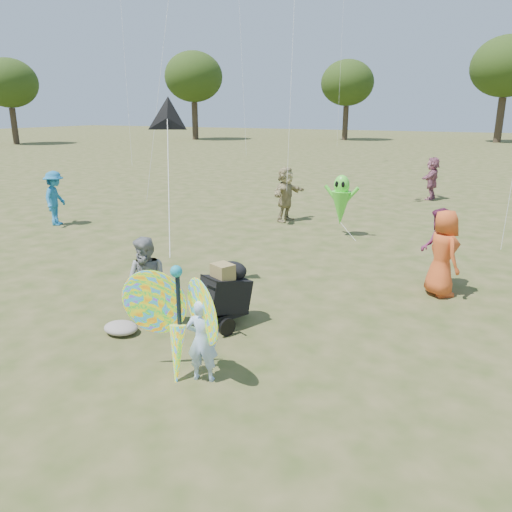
{
  "coord_description": "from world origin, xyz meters",
  "views": [
    {
      "loc": [
        3.44,
        -5.75,
        3.5
      ],
      "look_at": [
        -0.2,
        1.5,
        1.1
      ],
      "focal_mm": 35.0,
      "sensor_mm": 36.0,
      "label": 1
    }
  ],
  "objects_px": {
    "adult_man": "(148,284)",
    "crowd_i": "(55,198)",
    "jogging_stroller": "(226,290)",
    "alien_kite": "(341,202)",
    "crowd_d": "(286,194)",
    "crowd_e": "(437,248)",
    "crowd_j": "(432,178)",
    "crowd_a": "(443,253)",
    "butterfly_kite": "(178,322)",
    "child_girl": "(202,340)"
  },
  "relations": [
    {
      "from": "crowd_e",
      "to": "alien_kite",
      "type": "relative_size",
      "value": 0.93
    },
    {
      "from": "jogging_stroller",
      "to": "crowd_d",
      "type": "bearing_deg",
      "value": 130.39
    },
    {
      "from": "adult_man",
      "to": "alien_kite",
      "type": "relative_size",
      "value": 0.89
    },
    {
      "from": "crowd_d",
      "to": "jogging_stroller",
      "type": "distance_m",
      "value": 8.21
    },
    {
      "from": "crowd_e",
      "to": "jogging_stroller",
      "type": "xyz_separation_m",
      "value": [
        -2.85,
        -3.55,
        -0.19
      ]
    },
    {
      "from": "crowd_a",
      "to": "crowd_d",
      "type": "bearing_deg",
      "value": 10.4
    },
    {
      "from": "crowd_a",
      "to": "crowd_d",
      "type": "xyz_separation_m",
      "value": [
        -5.35,
        4.79,
        0.03
      ]
    },
    {
      "from": "crowd_j",
      "to": "alien_kite",
      "type": "height_order",
      "value": "alien_kite"
    },
    {
      "from": "child_girl",
      "to": "butterfly_kite",
      "type": "relative_size",
      "value": 0.65
    },
    {
      "from": "crowd_a",
      "to": "butterfly_kite",
      "type": "relative_size",
      "value": 0.96
    },
    {
      "from": "child_girl",
      "to": "crowd_d",
      "type": "distance_m",
      "value": 10.02
    },
    {
      "from": "crowd_j",
      "to": "crowd_i",
      "type": "bearing_deg",
      "value": -40.84
    },
    {
      "from": "crowd_e",
      "to": "jogging_stroller",
      "type": "distance_m",
      "value": 4.56
    },
    {
      "from": "adult_man",
      "to": "crowd_i",
      "type": "xyz_separation_m",
      "value": [
        -7.41,
        4.85,
        0.07
      ]
    },
    {
      "from": "crowd_j",
      "to": "alien_kite",
      "type": "bearing_deg",
      "value": -7.6
    },
    {
      "from": "jogging_stroller",
      "to": "crowd_e",
      "type": "bearing_deg",
      "value": 75.08
    },
    {
      "from": "crowd_d",
      "to": "crowd_e",
      "type": "height_order",
      "value": "crowd_d"
    },
    {
      "from": "adult_man",
      "to": "crowd_j",
      "type": "xyz_separation_m",
      "value": [
        2.35,
        14.88,
        0.07
      ]
    },
    {
      "from": "butterfly_kite",
      "to": "adult_man",
      "type": "bearing_deg",
      "value": 141.8
    },
    {
      "from": "crowd_d",
      "to": "butterfly_kite",
      "type": "distance_m",
      "value": 9.96
    },
    {
      "from": "crowd_j",
      "to": "jogging_stroller",
      "type": "height_order",
      "value": "crowd_j"
    },
    {
      "from": "crowd_d",
      "to": "alien_kite",
      "type": "distance_m",
      "value": 2.44
    },
    {
      "from": "crowd_e",
      "to": "butterfly_kite",
      "type": "distance_m",
      "value": 5.89
    },
    {
      "from": "child_girl",
      "to": "jogging_stroller",
      "type": "distance_m",
      "value": 1.81
    },
    {
      "from": "crowd_d",
      "to": "crowd_i",
      "type": "xyz_separation_m",
      "value": [
        -6.15,
        -3.71,
        -0.04
      ]
    },
    {
      "from": "adult_man",
      "to": "crowd_a",
      "type": "distance_m",
      "value": 5.56
    },
    {
      "from": "child_girl",
      "to": "crowd_i",
      "type": "bearing_deg",
      "value": -49.47
    },
    {
      "from": "crowd_d",
      "to": "alien_kite",
      "type": "relative_size",
      "value": 1.0
    },
    {
      "from": "adult_man",
      "to": "crowd_i",
      "type": "relative_size",
      "value": 0.92
    },
    {
      "from": "crowd_j",
      "to": "butterfly_kite",
      "type": "relative_size",
      "value": 0.96
    },
    {
      "from": "adult_man",
      "to": "butterfly_kite",
      "type": "xyz_separation_m",
      "value": [
        1.33,
        -1.05,
        0.02
      ]
    },
    {
      "from": "child_girl",
      "to": "crowd_d",
      "type": "height_order",
      "value": "crowd_d"
    },
    {
      "from": "jogging_stroller",
      "to": "alien_kite",
      "type": "height_order",
      "value": "alien_kite"
    },
    {
      "from": "adult_man",
      "to": "child_girl",
      "type": "bearing_deg",
      "value": -35.89
    },
    {
      "from": "crowd_e",
      "to": "crowd_i",
      "type": "xyz_separation_m",
      "value": [
        -11.33,
        0.61,
        0.03
      ]
    },
    {
      "from": "crowd_a",
      "to": "alien_kite",
      "type": "xyz_separation_m",
      "value": [
        -3.18,
        3.69,
        0.13
      ]
    },
    {
      "from": "adult_man",
      "to": "crowd_d",
      "type": "distance_m",
      "value": 8.66
    },
    {
      "from": "crowd_d",
      "to": "crowd_e",
      "type": "distance_m",
      "value": 6.75
    },
    {
      "from": "child_girl",
      "to": "crowd_j",
      "type": "distance_m",
      "value": 15.91
    },
    {
      "from": "adult_man",
      "to": "crowd_i",
      "type": "bearing_deg",
      "value": 141.85
    },
    {
      "from": "crowd_a",
      "to": "crowd_i",
      "type": "distance_m",
      "value": 11.55
    },
    {
      "from": "child_girl",
      "to": "crowd_j",
      "type": "relative_size",
      "value": 0.69
    },
    {
      "from": "crowd_a",
      "to": "alien_kite",
      "type": "height_order",
      "value": "alien_kite"
    },
    {
      "from": "child_girl",
      "to": "crowd_d",
      "type": "relative_size",
      "value": 0.66
    },
    {
      "from": "crowd_a",
      "to": "crowd_d",
      "type": "distance_m",
      "value": 7.18
    },
    {
      "from": "jogging_stroller",
      "to": "crowd_a",
      "type": "bearing_deg",
      "value": 69.43
    },
    {
      "from": "crowd_i",
      "to": "jogging_stroller",
      "type": "distance_m",
      "value": 9.45
    },
    {
      "from": "crowd_a",
      "to": "jogging_stroller",
      "type": "xyz_separation_m",
      "value": [
        -3.02,
        -3.08,
        -0.23
      ]
    },
    {
      "from": "adult_man",
      "to": "alien_kite",
      "type": "bearing_deg",
      "value": 78.12
    },
    {
      "from": "crowd_d",
      "to": "crowd_i",
      "type": "relative_size",
      "value": 1.04
    }
  ]
}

